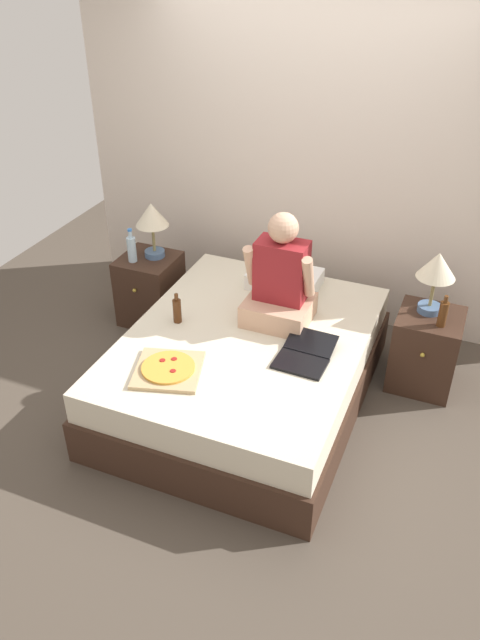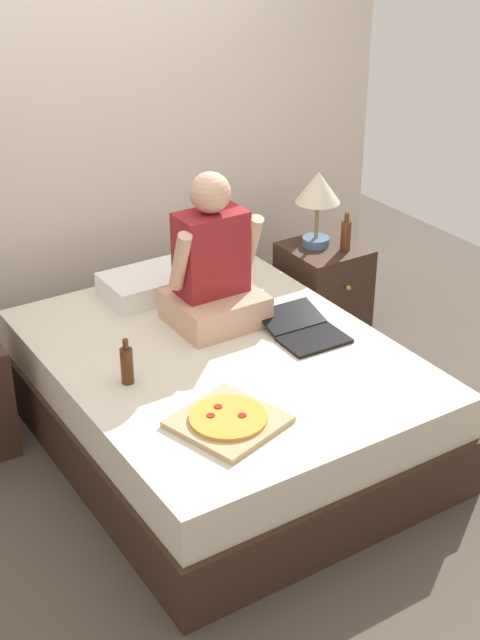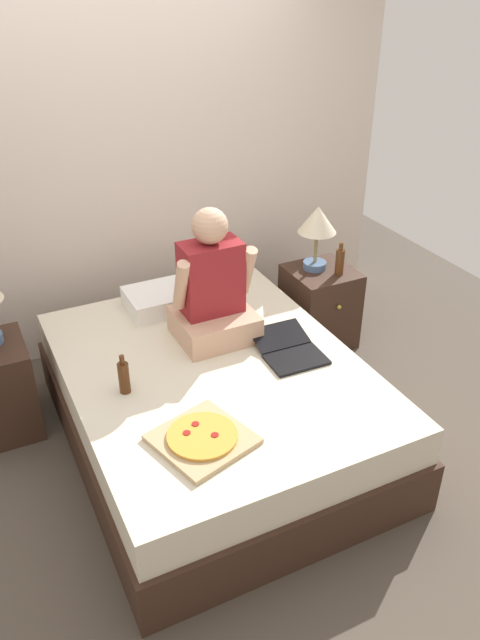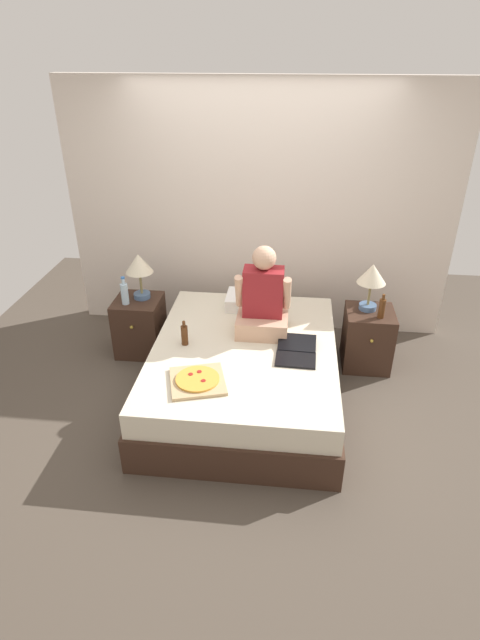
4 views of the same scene
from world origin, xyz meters
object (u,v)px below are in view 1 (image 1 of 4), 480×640
at_px(bed, 246,367).
at_px(lamp_on_left_nightstand, 152,218).
at_px(water_bottle, 132,248).
at_px(pizza_box, 168,369).
at_px(person_seated, 280,283).
at_px(beer_bottle, 443,313).
at_px(nightstand_right, 425,350).
at_px(laptop, 304,356).
at_px(lamp_on_right_nightstand, 437,270).
at_px(nightstand_left, 150,289).
at_px(beer_bottle_on_bed, 177,310).

bearing_deg(bed, lamp_on_left_nightstand, 147.23).
relative_size(water_bottle, pizza_box, 0.56).
distance_m(bed, person_seated, 0.63).
relative_size(water_bottle, beer_bottle, 1.20).
bearing_deg(nightstand_right, water_bottle, -177.76).
relative_size(person_seated, laptop, 1.83).
bearing_deg(water_bottle, laptop, -21.81).
bearing_deg(lamp_on_right_nightstand, nightstand_left, -178.69).
bearing_deg(lamp_on_left_nightstand, lamp_on_right_nightstand, 0.00).
bearing_deg(bed, person_seated, 65.15).
bearing_deg(nightstand_right, nightstand_left, 180.00).
height_order(bed, laptop, laptop).
bearing_deg(bed, beer_bottle, 24.54).
distance_m(bed, laptop, 0.53).
xyz_separation_m(lamp_on_left_nightstand, nightstand_right, (2.18, -0.05, -0.61)).
relative_size(lamp_on_right_nightstand, beer_bottle, 1.96).
bearing_deg(water_bottle, beer_bottle, -0.24).
height_order(water_bottle, beer_bottle_on_bed, water_bottle).
bearing_deg(lamp_on_right_nightstand, lamp_on_left_nightstand, 180.00).
height_order(lamp_on_right_nightstand, beer_bottle_on_bed, lamp_on_right_nightstand).
relative_size(lamp_on_right_nightstand, pizza_box, 0.91).
height_order(water_bottle, nightstand_right, water_bottle).
bearing_deg(lamp_on_right_nightstand, laptop, -129.44).
bearing_deg(laptop, nightstand_left, 154.39).
height_order(nightstand_left, person_seated, person_seated).
distance_m(person_seated, beer_bottle_on_bed, 0.73).
bearing_deg(water_bottle, nightstand_right, 2.24).
height_order(nightstand_right, laptop, laptop).
relative_size(nightstand_right, beer_bottle, 2.49).
bearing_deg(bed, nightstand_left, 150.08).
height_order(lamp_on_left_nightstand, nightstand_right, lamp_on_left_nightstand).
bearing_deg(lamp_on_left_nightstand, beer_bottle, -3.82).
height_order(nightstand_left, pizza_box, nightstand_left).
relative_size(water_bottle, beer_bottle_on_bed, 1.25).
height_order(water_bottle, pizza_box, water_bottle).
relative_size(lamp_on_left_nightstand, beer_bottle_on_bed, 2.05).
distance_m(lamp_on_right_nightstand, beer_bottle_on_bed, 1.75).
distance_m(bed, nightstand_left, 1.28).
xyz_separation_m(nightstand_right, laptop, (-0.68, -0.74, 0.25)).
distance_m(lamp_on_left_nightstand, laptop, 1.73).
relative_size(nightstand_left, pizza_box, 1.15).
distance_m(nightstand_right, pizza_box, 1.85).
height_order(nightstand_right, beer_bottle_on_bed, beer_bottle_on_bed).
xyz_separation_m(bed, beer_bottle_on_bed, (-0.50, -0.02, 0.36)).
xyz_separation_m(nightstand_right, pizza_box, (-1.40, -1.18, 0.25)).
distance_m(bed, water_bottle, 1.38).
bearing_deg(nightstand_right, bed, -150.08).
xyz_separation_m(bed, laptop, (0.43, -0.10, 0.28)).
xyz_separation_m(bed, nightstand_right, (1.11, 0.64, 0.03)).
relative_size(nightstand_right, lamp_on_right_nightstand, 1.27).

